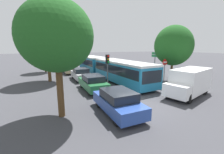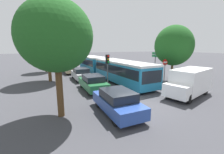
# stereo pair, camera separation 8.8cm
# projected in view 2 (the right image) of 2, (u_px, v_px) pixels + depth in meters

# --- Properties ---
(ground_plane) EXTENTS (200.00, 200.00, 0.00)m
(ground_plane) POSITION_uv_depth(u_px,v_px,m) (138.00, 106.00, 10.72)
(ground_plane) COLOR #3D3D42
(articulated_bus) EXTENTS (3.59, 17.40, 2.57)m
(articulated_bus) POSITION_uv_depth(u_px,v_px,m) (108.00, 67.00, 20.36)
(articulated_bus) COLOR teal
(articulated_bus) RESTS_ON ground
(city_bus_rear) EXTENTS (3.07, 11.45, 2.44)m
(city_bus_rear) POSITION_uv_depth(u_px,v_px,m) (58.00, 57.00, 42.23)
(city_bus_rear) COLOR teal
(city_bus_rear) RESTS_ON ground
(queued_car_blue) EXTENTS (1.86, 4.34, 1.51)m
(queued_car_blue) POSITION_uv_depth(u_px,v_px,m) (117.00, 102.00, 9.41)
(queued_car_blue) COLOR #284799
(queued_car_blue) RESTS_ON ground
(queued_car_green) EXTENTS (1.85, 4.32, 1.50)m
(queued_car_green) POSITION_uv_depth(u_px,v_px,m) (93.00, 83.00, 14.44)
(queued_car_green) COLOR #236638
(queued_car_green) RESTS_ON ground
(queued_car_silver) EXTENTS (1.84, 4.29, 1.49)m
(queued_car_silver) POSITION_uv_depth(u_px,v_px,m) (81.00, 74.00, 19.17)
(queued_car_silver) COLOR #B7BABF
(queued_car_silver) RESTS_ON ground
(queued_car_tan) EXTENTS (1.86, 4.34, 1.51)m
(queued_car_tan) POSITION_uv_depth(u_px,v_px,m) (70.00, 68.00, 23.89)
(queued_car_tan) COLOR tan
(queued_car_tan) RESTS_ON ground
(queued_car_navy) EXTENTS (1.80, 4.22, 1.46)m
(queued_car_navy) POSITION_uv_depth(u_px,v_px,m) (66.00, 65.00, 29.25)
(queued_car_navy) COLOR navy
(queued_car_navy) RESTS_ON ground
(white_van) EXTENTS (5.34, 3.22, 2.31)m
(white_van) POSITION_uv_depth(u_px,v_px,m) (189.00, 82.00, 12.71)
(white_van) COLOR white
(white_van) RESTS_ON ground
(traffic_light) EXTENTS (0.35, 0.38, 3.40)m
(traffic_light) POSITION_uv_depth(u_px,v_px,m) (108.00, 64.00, 14.88)
(traffic_light) COLOR #56595E
(traffic_light) RESTS_ON ground
(no_entry_sign) EXTENTS (0.70, 0.08, 2.82)m
(no_entry_sign) POSITION_uv_depth(u_px,v_px,m) (165.00, 68.00, 16.71)
(no_entry_sign) COLOR #56595E
(no_entry_sign) RESTS_ON ground
(direction_sign_post) EXTENTS (0.13, 1.40, 3.60)m
(direction_sign_post) POSITION_uv_depth(u_px,v_px,m) (155.00, 59.00, 19.87)
(direction_sign_post) COLOR #56595E
(direction_sign_post) RESTS_ON ground
(tree_left_near) EXTENTS (4.11, 4.11, 6.77)m
(tree_left_near) POSITION_uv_depth(u_px,v_px,m) (56.00, 36.00, 8.24)
(tree_left_near) COLOR #51381E
(tree_left_near) RESTS_ON ground
(tree_left_mid) EXTENTS (5.07, 5.07, 7.71)m
(tree_left_mid) POSITION_uv_depth(u_px,v_px,m) (47.00, 38.00, 17.34)
(tree_left_mid) COLOR #51381E
(tree_left_mid) RESTS_ON ground
(tree_left_far) EXTENTS (3.51, 3.51, 6.41)m
(tree_left_far) POSITION_uv_depth(u_px,v_px,m) (44.00, 46.00, 24.31)
(tree_left_far) COLOR #51381E
(tree_left_far) RESTS_ON ground
(tree_right_near) EXTENTS (4.36, 4.36, 6.60)m
(tree_right_near) POSITION_uv_depth(u_px,v_px,m) (174.00, 46.00, 17.37)
(tree_right_near) COLOR #51381E
(tree_right_near) RESTS_ON ground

